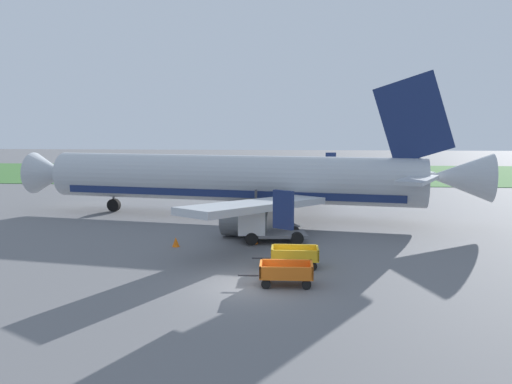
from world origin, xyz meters
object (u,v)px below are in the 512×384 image
at_px(baggage_cart_nearest, 286,273).
at_px(service_truck_beside_carts, 259,225).
at_px(traffic_cone_near_plane, 286,251).
at_px(traffic_cone_mid_apron, 254,238).
at_px(airplane, 244,180).
at_px(baggage_cart_second_in_row, 295,256).
at_px(traffic_cone_by_carts, 176,242).

height_order(baggage_cart_nearest, service_truck_beside_carts, service_truck_beside_carts).
relative_size(traffic_cone_near_plane, traffic_cone_mid_apron, 0.83).
bearing_deg(service_truck_beside_carts, traffic_cone_mid_apron, -118.25).
bearing_deg(baggage_cart_nearest, traffic_cone_near_plane, 89.94).
xyz_separation_m(traffic_cone_near_plane, traffic_cone_mid_apron, (-2.07, 2.91, 0.06)).
distance_m(airplane, baggage_cart_second_in_row, 14.40).
bearing_deg(traffic_cone_mid_apron, baggage_cart_second_in_row, -62.98).
height_order(baggage_cart_second_in_row, traffic_cone_near_plane, baggage_cart_second_in_row).
distance_m(baggage_cart_second_in_row, traffic_cone_mid_apron, 5.53).
bearing_deg(service_truck_beside_carts, traffic_cone_by_carts, -162.51).
bearing_deg(service_truck_beside_carts, traffic_cone_near_plane, -62.58).
distance_m(traffic_cone_mid_apron, traffic_cone_by_carts, 4.88).
height_order(baggage_cart_nearest, traffic_cone_mid_apron, baggage_cart_nearest).
bearing_deg(traffic_cone_near_plane, airplane, 106.46).
bearing_deg(baggage_cart_nearest, service_truck_beside_carts, 101.87).
xyz_separation_m(airplane, traffic_cone_mid_apron, (1.37, -8.73, -2.68)).
xyz_separation_m(service_truck_beside_carts, traffic_cone_near_plane, (1.78, -3.44, -0.79)).
relative_size(traffic_cone_near_plane, traffic_cone_by_carts, 1.03).
distance_m(baggage_cart_nearest, service_truck_beside_carts, 8.67).
xyz_separation_m(baggage_cart_second_in_row, traffic_cone_near_plane, (-0.44, 2.01, -0.29)).
distance_m(airplane, traffic_cone_near_plane, 12.45).
bearing_deg(baggage_cart_nearest, baggage_cart_second_in_row, 81.62).
bearing_deg(baggage_cart_second_in_row, traffic_cone_by_carts, 152.06).
distance_m(airplane, traffic_cone_by_carts, 10.73).
xyz_separation_m(baggage_cart_second_in_row, traffic_cone_mid_apron, (-2.51, 4.92, -0.23)).
bearing_deg(airplane, service_truck_beside_carts, -78.59).
distance_m(baggage_cart_second_in_row, traffic_cone_near_plane, 2.08).
relative_size(airplane, traffic_cone_by_carts, 62.54).
distance_m(airplane, service_truck_beside_carts, 8.60).
xyz_separation_m(airplane, service_truck_beside_carts, (1.66, -8.20, -1.95)).
distance_m(airplane, traffic_cone_mid_apron, 9.24).
relative_size(airplane, traffic_cone_mid_apron, 50.49).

